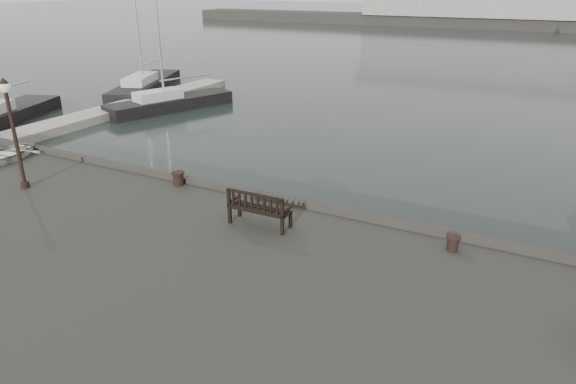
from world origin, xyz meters
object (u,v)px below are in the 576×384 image
at_px(bench, 259,215).
at_px(yacht_b, 146,88).
at_px(lamp_post, 11,119).
at_px(dinghy, 6,154).
at_px(bollard_right, 453,243).
at_px(bollard_left, 178,178).
at_px(yacht_c, 171,106).

relative_size(bench, yacht_b, 0.13).
xyz_separation_m(lamp_post, yacht_b, (-13.48, 20.69, -3.68)).
bearing_deg(lamp_post, bench, 7.83).
bearing_deg(dinghy, bollard_right, -13.35).
bearing_deg(bench, yacht_b, 137.35).
bearing_deg(bollard_left, yacht_b, 134.74).
height_order(bench, bollard_left, bench).
distance_m(bench, dinghy, 11.67).
height_order(lamp_post, yacht_b, yacht_b).
xyz_separation_m(lamp_post, dinghy, (-3.16, 1.59, -2.11)).
bearing_deg(bench, bollard_right, 10.43).
distance_m(bollard_left, lamp_post, 5.57).
bearing_deg(yacht_c, dinghy, -53.82).
bearing_deg(bollard_right, bollard_left, 177.58).
relative_size(bollard_right, lamp_post, 0.11).
bearing_deg(bollard_left, dinghy, -172.36).
height_order(bollard_left, dinghy, dinghy).
relative_size(yacht_b, yacht_c, 1.21).
relative_size(lamp_post, yacht_b, 0.26).
bearing_deg(bollard_right, yacht_c, 146.05).
relative_size(bollard_right, dinghy, 0.16).
bearing_deg(dinghy, bollard_left, -7.85).
relative_size(bench, lamp_post, 0.49).
xyz_separation_m(bench, bollard_left, (-4.07, 1.44, -0.10)).
xyz_separation_m(bench, yacht_b, (-21.99, 19.52, -1.64)).
bearing_deg(yacht_b, dinghy, -84.71).
relative_size(bollard_right, yacht_b, 0.03).
bearing_deg(yacht_b, lamp_post, -80.01).
distance_m(bench, lamp_post, 8.82).
relative_size(dinghy, yacht_c, 0.21).
distance_m(lamp_post, dinghy, 4.12).
bearing_deg(bollard_right, yacht_b, 145.78).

